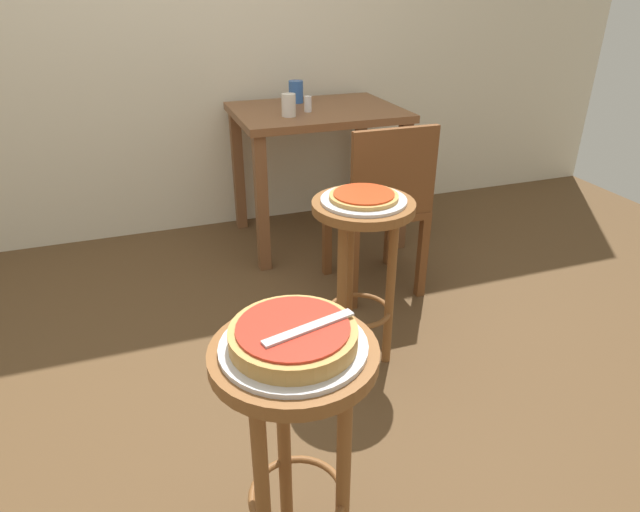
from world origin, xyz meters
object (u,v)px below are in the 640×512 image
cup_near_edge (289,105)px  wooden_chair (381,204)px  serving_plate_foreground (293,346)px  stool_middle (362,247)px  pizza_middle (364,196)px  pizza_server_knife (309,328)px  dining_table (317,133)px  serving_plate_middle (364,200)px  cup_far_edge (296,92)px  stool_foreground (295,412)px  condiment_shaker (308,104)px  pizza_foreground (293,335)px

cup_near_edge → wooden_chair: cup_near_edge is taller
serving_plate_foreground → stool_middle: 0.92m
pizza_middle → pizza_server_knife: pizza_server_knife is taller
dining_table → pizza_middle: bearing=-101.0°
serving_plate_middle → wooden_chair: (0.31, 0.48, -0.23)m
stool_middle → pizza_server_knife: (-0.46, -0.77, 0.24)m
pizza_server_knife → cup_far_edge: bearing=59.2°
stool_foreground → wooden_chair: bearing=57.0°
cup_far_edge → condiment_shaker: cup_far_edge is taller
stool_foreground → stool_middle: size_ratio=1.00×
condiment_shaker → cup_near_edge: bearing=-151.3°
stool_middle → pizza_server_knife: size_ratio=3.15×
serving_plate_middle → wooden_chair: wooden_chair is taller
serving_plate_foreground → pizza_foreground: pizza_foreground is taller
stool_middle → cup_near_edge: size_ratio=6.08×
condiment_shaker → pizza_server_knife: 2.00m
pizza_foreground → wooden_chair: size_ratio=0.33×
pizza_foreground → pizza_server_knife: size_ratio=1.27×
dining_table → pizza_server_knife: bearing=-109.5°
cup_near_edge → cup_far_edge: cup_far_edge is taller
pizza_foreground → cup_far_edge: size_ratio=2.30×
cup_near_edge → cup_far_edge: size_ratio=0.94×
wooden_chair → dining_table: bearing=95.9°
cup_near_edge → serving_plate_foreground: bearing=-106.2°
serving_plate_foreground → dining_table: bearing=69.6°
pizza_middle → wooden_chair: (0.31, 0.48, -0.25)m
stool_middle → pizza_middle: (0.00, 0.00, 0.20)m
serving_plate_foreground → dining_table: 2.07m
serving_plate_foreground → serving_plate_middle: same height
pizza_foreground → stool_middle: pizza_foreground is taller
serving_plate_foreground → pizza_middle: (0.49, 0.75, 0.02)m
serving_plate_foreground → pizza_foreground: size_ratio=1.16×
cup_far_edge → wooden_chair: size_ratio=0.14×
condiment_shaker → pizza_server_knife: bearing=-108.2°
wooden_chair → pizza_foreground: bearing=-123.0°
cup_far_edge → pizza_middle: bearing=-97.1°
pizza_foreground → pizza_middle: size_ratio=1.12×
pizza_server_knife → condiment_shaker: bearing=57.5°
serving_plate_foreground → cup_far_edge: size_ratio=2.68×
stool_middle → dining_table: (0.23, 1.19, 0.13)m
serving_plate_foreground → condiment_shaker: bearing=70.8°
pizza_foreground → stool_middle: 0.92m
pizza_foreground → cup_near_edge: 1.89m
serving_plate_foreground → dining_table: (0.72, 1.94, -0.06)m
condiment_shaker → pizza_server_knife: size_ratio=0.37×
dining_table → pizza_server_knife: dining_table is taller
pizza_foreground → serving_plate_middle: 0.90m
stool_middle → condiment_shaker: size_ratio=8.42×
pizza_server_knife → cup_near_edge: bearing=60.5°
stool_foreground → wooden_chair: 1.47m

